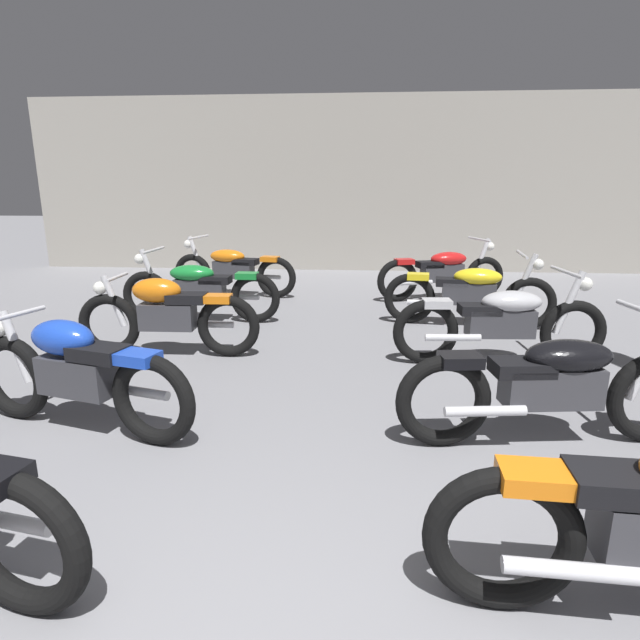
{
  "coord_description": "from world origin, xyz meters",
  "views": [
    {
      "loc": [
        0.37,
        -1.01,
        1.78
      ],
      "look_at": [
        0.0,
        3.69,
        0.55
      ],
      "focal_mm": 28.89,
      "sensor_mm": 36.0,
      "label": 1
    }
  ],
  "objects": [
    {
      "name": "motorcycle_right_row_2",
      "position": [
        1.81,
        4.17,
        0.45
      ],
      "size": [
        2.17,
        0.68,
        0.97
      ],
      "color": "black",
      "rests_on": "ground"
    },
    {
      "name": "back_wall",
      "position": [
        0.0,
        10.28,
        1.8
      ],
      "size": [
        13.44,
        0.24,
        3.6
      ],
      "primitive_type": "cube",
      "color": "#9E998E",
      "rests_on": "ground"
    },
    {
      "name": "motorcycle_left_row_3",
      "position": [
        -1.78,
        5.63,
        0.45
      ],
      "size": [
        2.17,
        0.68,
        0.97
      ],
      "color": "black",
      "rests_on": "ground"
    },
    {
      "name": "motorcycle_left_row_4",
      "position": [
        -1.74,
        7.35,
        0.45
      ],
      "size": [
        2.16,
        0.69,
        0.97
      ],
      "color": "black",
      "rests_on": "ground"
    },
    {
      "name": "motorcycle_right_row_3",
      "position": [
        1.79,
        5.65,
        0.45
      ],
      "size": [
        2.17,
        0.68,
        0.97
      ],
      "color": "black",
      "rests_on": "ground"
    },
    {
      "name": "motorcycle_right_row_4",
      "position": [
        1.69,
        7.29,
        0.45
      ],
      "size": [
        2.11,
        0.89,
        0.97
      ],
      "color": "black",
      "rests_on": "ground"
    },
    {
      "name": "motorcycle_right_row_1",
      "position": [
        1.72,
        2.45,
        0.45
      ],
      "size": [
        2.17,
        0.68,
        0.97
      ],
      "color": "black",
      "rests_on": "ground"
    },
    {
      "name": "motorcycle_left_row_2",
      "position": [
        -1.68,
        4.17,
        0.46
      ],
      "size": [
        1.97,
        0.48,
        0.88
      ],
      "color": "black",
      "rests_on": "ground"
    },
    {
      "name": "motorcycle_left_row_1",
      "position": [
        -1.69,
        2.39,
        0.46
      ],
      "size": [
        1.93,
        0.68,
        0.88
      ],
      "color": "black",
      "rests_on": "ground"
    }
  ]
}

